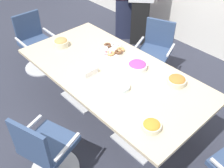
# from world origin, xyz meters

# --- Properties ---
(ground_plane) EXTENTS (10.00, 10.00, 0.01)m
(ground_plane) POSITION_xyz_m (0.00, 0.00, -0.01)
(ground_plane) COLOR #2D303D
(conference_table) EXTENTS (2.40, 1.20, 0.75)m
(conference_table) POSITION_xyz_m (0.00, 0.00, 0.63)
(conference_table) COLOR #CCB793
(conference_table) RESTS_ON ground
(office_chair_0) EXTENTS (0.70, 0.70, 0.91)m
(office_chair_0) POSITION_xyz_m (-0.21, 1.09, 0.41)
(office_chair_0) COLOR silver
(office_chair_0) RESTS_ON ground
(office_chair_1) EXTENTS (0.55, 0.55, 0.91)m
(office_chair_1) POSITION_xyz_m (-1.69, -0.12, 0.41)
(office_chair_1) COLOR silver
(office_chair_1) RESTS_ON ground
(office_chair_2) EXTENTS (0.68, 0.68, 0.91)m
(office_chair_2) POSITION_xyz_m (0.21, -1.09, 0.41)
(office_chair_2) COLOR silver
(office_chair_2) RESTS_ON ground
(snack_bowl_chips_orange) EXTENTS (0.18, 0.18, 0.08)m
(snack_bowl_chips_orange) POSITION_xyz_m (0.90, -0.34, 0.79)
(snack_bowl_chips_orange) COLOR beige
(snack_bowl_chips_orange) RESTS_ON conference_table
(snack_bowl_candy_mix) EXTENTS (0.24, 0.24, 0.08)m
(snack_bowl_candy_mix) POSITION_xyz_m (0.16, 0.27, 0.79)
(snack_bowl_candy_mix) COLOR white
(snack_bowl_candy_mix) RESTS_ON conference_table
(snack_bowl_pretzels) EXTENTS (0.21, 0.21, 0.10)m
(snack_bowl_pretzels) POSITION_xyz_m (0.66, 0.37, 0.80)
(snack_bowl_pretzels) COLOR beige
(snack_bowl_pretzels) RESTS_ON conference_table
(snack_bowl_cookies) EXTENTS (0.20, 0.20, 0.11)m
(snack_bowl_cookies) POSITION_xyz_m (-0.89, -0.11, 0.81)
(snack_bowl_cookies) COLOR beige
(snack_bowl_cookies) RESTS_ON conference_table
(donut_platter) EXTENTS (0.32, 0.32, 0.04)m
(donut_platter) POSITION_xyz_m (-0.33, 0.32, 0.77)
(donut_platter) COLOR white
(donut_platter) RESTS_ON conference_table
(plate_stack) EXTENTS (0.18, 0.18, 0.04)m
(plate_stack) POSITION_xyz_m (0.31, -0.14, 0.77)
(plate_stack) COLOR white
(plate_stack) RESTS_ON conference_table
(napkin_pile) EXTENTS (0.19, 0.19, 0.08)m
(napkin_pile) POSITION_xyz_m (-0.18, -0.24, 0.79)
(napkin_pile) COLOR white
(napkin_pile) RESTS_ON conference_table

